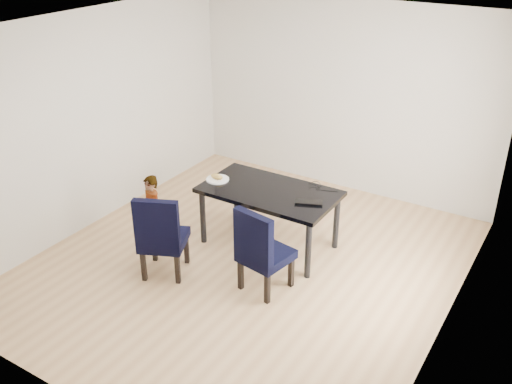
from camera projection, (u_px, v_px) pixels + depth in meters
The scene contains 14 objects.
floor at pixel (247, 264), 6.67m from camera, with size 4.50×5.00×0.01m, color tan.
ceiling at pixel (245, 27), 5.46m from camera, with size 4.50×5.00×0.01m, color white.
wall_back at pixel (343, 98), 7.97m from camera, with size 4.50×0.01×2.70m, color silver.
wall_front at pixel (61, 271), 4.16m from camera, with size 4.50×0.01×2.70m, color silver.
wall_left at pixel (95, 120), 7.13m from camera, with size 0.01×5.00×2.70m, color silver.
wall_right at pixel (462, 210), 5.01m from camera, with size 0.01×5.00×2.70m, color silver.
dining_table at pixel (269, 218), 6.88m from camera, with size 1.60×0.90×0.75m, color black.
chair_left at pixel (163, 233), 6.31m from camera, with size 0.49×0.51×1.01m, color black.
chair_right at pixel (266, 248), 6.03m from camera, with size 0.48×0.50×1.00m, color black.
child at pixel (152, 212), 6.81m from camera, with size 0.34×0.22×0.93m, color #E64C13.
plate at pixel (218, 179), 6.96m from camera, with size 0.28×0.28×0.02m, color white.
sandwich at pixel (217, 177), 6.93m from camera, with size 0.17×0.08×0.07m, color #B58F40.
laptop at pixel (309, 200), 6.45m from camera, with size 0.31×0.20×0.02m, color black.
cable_tangle at pixel (314, 188), 6.75m from camera, with size 0.13×0.13×0.01m, color black.
Camera 1 is at (3.03, -4.70, 3.73)m, focal length 40.00 mm.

